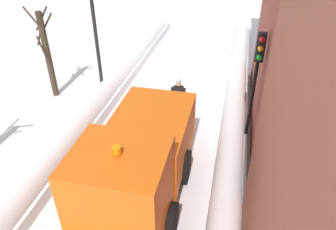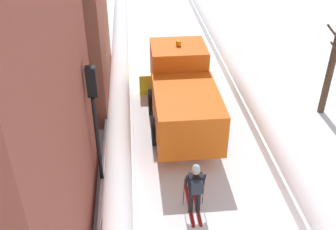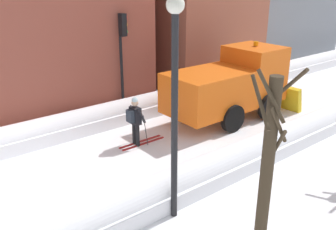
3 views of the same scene
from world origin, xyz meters
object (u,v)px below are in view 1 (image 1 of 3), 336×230
Objects in this scene: plow_truck at (139,162)px; traffic_light_pole at (256,71)px; skier at (178,97)px; street_lamp at (94,21)px; bare_tree_near at (47,53)px.

traffic_light_pole is at bearing -131.75° from plow_truck.
street_lamp is at bearing -21.39° from skier.
plow_truck is 7.67m from street_lamp.
bare_tree_near is at bearing -12.74° from traffic_light_pole.
street_lamp reaches higher than bare_tree_near.
street_lamp is 1.30× the size of bare_tree_near.
plow_truck is 1.11× the size of street_lamp.
skier is at bearing 158.61° from street_lamp.
street_lamp reaches higher than plow_truck.
traffic_light_pole is 0.80× the size of street_lamp.
bare_tree_near is (1.98, 0.95, -1.30)m from street_lamp.
skier is 6.20m from bare_tree_near.
plow_truck is 1.44× the size of bare_tree_near.
skier is 0.42× the size of traffic_light_pole.
plow_truck is 1.38× the size of traffic_light_pole.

